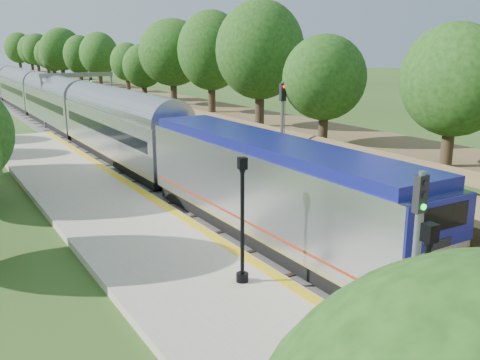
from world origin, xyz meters
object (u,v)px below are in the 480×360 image
train (57,107)px  signal_gantry (78,85)px  signal_platform (415,253)px  signal_farside (282,124)px  lamppost_mid (421,329)px  lamppost_far (242,228)px

train → signal_gantry: bearing=-3.9°
signal_platform → signal_farside: signal_farside is taller
signal_gantry → train: (-2.47, 0.17, -2.38)m
signal_platform → signal_farside: (9.10, 18.86, 0.43)m
train → lamppost_mid: (-3.89, -55.68, 0.12)m
train → lamppost_far: bearing=-94.6°
signal_platform → signal_farside: 20.95m
signal_gantry → signal_farside: bearing=-84.0°
signal_gantry → signal_platform: 54.61m
lamppost_far → signal_platform: (0.85, -7.41, 1.36)m
signal_farside → lamppost_far: bearing=-131.0°
signal_gantry → lamppost_far: signal_gantry is taller
signal_platform → lamppost_mid: bearing=-130.1°
signal_gantry → signal_platform: size_ratio=1.46×
signal_gantry → lamppost_mid: size_ratio=1.72×
signal_farside → lamppost_mid: bearing=-116.7°
signal_gantry → lamppost_far: 47.39m
train → signal_platform: signal_platform is taller
lamppost_far → signal_farside: bearing=49.0°
lamppost_mid → signal_farside: 22.50m
train → lamppost_far: 47.25m
lamppost_far → signal_platform: bearing=-83.4°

